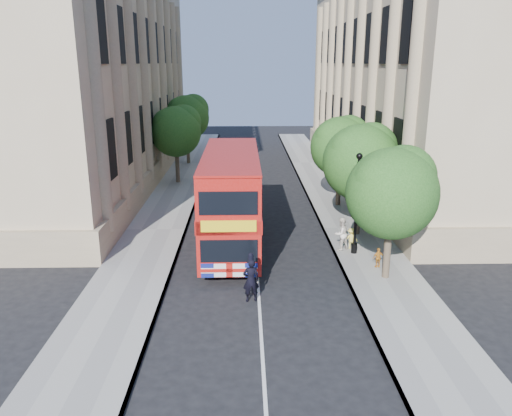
{
  "coord_description": "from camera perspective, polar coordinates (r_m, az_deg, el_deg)",
  "views": [
    {
      "loc": [
        -0.55,
        -17.72,
        9.48
      ],
      "look_at": [
        0.01,
        6.82,
        2.3
      ],
      "focal_mm": 35.0,
      "sensor_mm": 36.0,
      "label": 1
    }
  ],
  "objects": [
    {
      "name": "building_right",
      "position": [
        44.12,
        18.31,
        14.89
      ],
      "size": [
        12.0,
        38.0,
        18.0
      ],
      "primitive_type": "cube",
      "color": "tan",
      "rests_on": "ground"
    },
    {
      "name": "pavement_left",
      "position": [
        29.73,
        -11.32,
        -2.5
      ],
      "size": [
        3.5,
        80.0,
        0.12
      ],
      "primitive_type": "cube",
      "color": "gray",
      "rests_on": "ground"
    },
    {
      "name": "pavement_right",
      "position": [
        29.94,
        10.92,
        -2.34
      ],
      "size": [
        3.5,
        80.0,
        0.12
      ],
      "primitive_type": "cube",
      "color": "gray",
      "rests_on": "ground"
    },
    {
      "name": "police_constable",
      "position": [
        20.58,
        -0.59,
        -8.24
      ],
      "size": [
        0.75,
        0.57,
        1.86
      ],
      "primitive_type": "imported",
      "rotation": [
        0.0,
        0.0,
        3.34
      ],
      "color": "black",
      "rests_on": "ground"
    },
    {
      "name": "child_a",
      "position": [
        24.37,
        13.8,
        -5.54
      ],
      "size": [
        0.61,
        0.36,
        0.98
      ],
      "primitive_type": "imported",
      "rotation": [
        0.0,
        0.0,
        3.37
      ],
      "color": "orange",
      "rests_on": "pavement_right"
    },
    {
      "name": "lamp_post",
      "position": [
        25.33,
        11.4,
        0.01
      ],
      "size": [
        0.32,
        0.32,
        5.16
      ],
      "color": "black",
      "rests_on": "pavement_right"
    },
    {
      "name": "tree_left_far",
      "position": [
        40.43,
        -9.09,
        8.95
      ],
      "size": [
        4.0,
        4.0,
        6.3
      ],
      "color": "#473828",
      "rests_on": "ground"
    },
    {
      "name": "tree_right_far",
      "position": [
        33.76,
        9.7,
        7.27
      ],
      "size": [
        4.0,
        4.0,
        6.15
      ],
      "color": "#473828",
      "rests_on": "ground"
    },
    {
      "name": "tree_right_near",
      "position": [
        22.33,
        15.38,
        2.17
      ],
      "size": [
        4.0,
        4.0,
        6.08
      ],
      "color": "#473828",
      "rests_on": "ground"
    },
    {
      "name": "tree_right_mid",
      "position": [
        27.96,
        11.99,
        5.58
      ],
      "size": [
        4.2,
        4.2,
        6.37
      ],
      "color": "#473828",
      "rests_on": "ground"
    },
    {
      "name": "ground",
      "position": [
        20.1,
        0.43,
        -11.84
      ],
      "size": [
        120.0,
        120.0,
        0.0
      ],
      "primitive_type": "plane",
      "color": "black",
      "rests_on": "ground"
    },
    {
      "name": "tree_left_back",
      "position": [
        48.29,
        -7.86,
        10.48
      ],
      "size": [
        4.2,
        4.2,
        6.65
      ],
      "color": "#473828",
      "rests_on": "ground"
    },
    {
      "name": "building_left",
      "position": [
        43.77,
        -19.6,
        14.77
      ],
      "size": [
        12.0,
        38.0,
        18.0
      ],
      "primitive_type": "cube",
      "color": "tan",
      "rests_on": "ground"
    },
    {
      "name": "double_decker_bus",
      "position": [
        26.17,
        -2.84,
        1.31
      ],
      "size": [
        2.9,
        10.67,
        4.92
      ],
      "rotation": [
        0.0,
        0.0,
        0.0
      ],
      "color": "#A5110B",
      "rests_on": "ground"
    },
    {
      "name": "woman_pedestrian",
      "position": [
        26.13,
        9.7,
        -2.92
      ],
      "size": [
        1.05,
        1.0,
        1.72
      ],
      "primitive_type": "imported",
      "rotation": [
        0.0,
        0.0,
        3.7
      ],
      "color": "silver",
      "rests_on": "pavement_right"
    },
    {
      "name": "child_b",
      "position": [
        26.5,
        10.8,
        -3.42
      ],
      "size": [
        0.76,
        0.5,
        1.1
      ],
      "primitive_type": "imported",
      "rotation": [
        0.0,
        0.0,
        3.27
      ],
      "color": "#FBE155",
      "rests_on": "pavement_right"
    },
    {
      "name": "box_van",
      "position": [
        34.19,
        -3.35,
        2.49
      ],
      "size": [
        2.28,
        4.9,
        2.73
      ],
      "rotation": [
        0.0,
        0.0,
        0.07
      ],
      "color": "black",
      "rests_on": "ground"
    }
  ]
}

